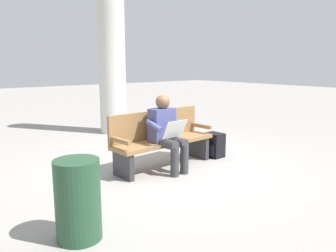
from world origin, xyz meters
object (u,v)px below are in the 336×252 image
(bench_near, at_px, (161,138))
(person_seated, at_px, (167,131))
(support_pillar, at_px, (112,49))
(backpack, at_px, (214,145))
(trash_bin, at_px, (78,200))

(bench_near, height_order, person_seated, person_seated)
(support_pillar, bearing_deg, backpack, 95.38)
(trash_bin, bearing_deg, backpack, -159.13)
(trash_bin, bearing_deg, bench_near, -146.59)
(backpack, xyz_separation_m, support_pillar, (0.29, -3.05, 1.77))
(backpack, bearing_deg, person_seated, 4.05)
(support_pillar, xyz_separation_m, trash_bin, (2.80, 4.23, -1.59))
(bench_near, xyz_separation_m, person_seated, (0.08, 0.24, 0.17))
(person_seated, distance_m, trash_bin, 2.24)
(trash_bin, bearing_deg, support_pillar, -123.52)
(bench_near, height_order, backpack, bench_near)
(bench_near, relative_size, backpack, 4.24)
(person_seated, relative_size, support_pillar, 0.30)
(backpack, height_order, trash_bin, trash_bin)
(person_seated, xyz_separation_m, backpack, (-1.15, -0.08, -0.42))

